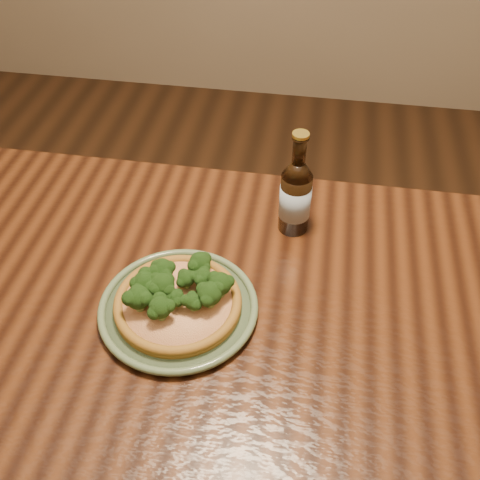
% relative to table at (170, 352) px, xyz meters
% --- Properties ---
extents(table, '(1.60, 0.90, 0.75)m').
position_rel_table_xyz_m(table, '(0.00, 0.00, 0.00)').
color(table, '#401F0D').
rests_on(table, ground).
extents(plate, '(0.28, 0.28, 0.02)m').
position_rel_table_xyz_m(plate, '(0.02, 0.02, 0.10)').
color(plate, '#566B49').
rests_on(plate, table).
extents(pizza, '(0.23, 0.23, 0.07)m').
position_rel_table_xyz_m(pizza, '(0.02, 0.03, 0.13)').
color(pizza, olive).
rests_on(pizza, plate).
extents(beer_bottle, '(0.06, 0.06, 0.23)m').
position_rel_table_xyz_m(beer_bottle, '(0.20, 0.28, 0.18)').
color(beer_bottle, black).
rests_on(beer_bottle, table).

